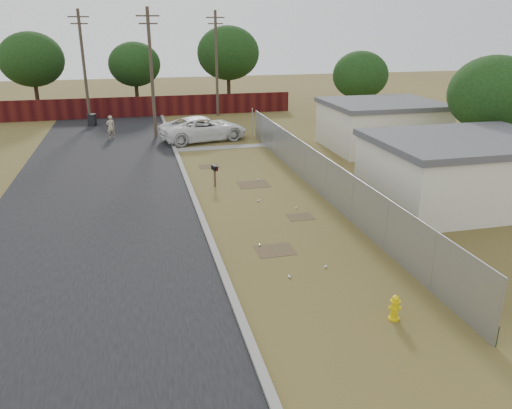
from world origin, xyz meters
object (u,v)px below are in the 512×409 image
object	(u,v)px
mailbox	(215,170)
trash_bin	(92,120)
pedestrian	(111,127)
pickup_truck	(204,129)
fire_hydrant	(395,308)

from	to	relation	value
mailbox	trash_bin	size ratio (longest dim) A/B	1.16
mailbox	pedestrian	distance (m)	14.21
mailbox	pedestrian	xyz separation A→B (m)	(-5.47, 13.11, -0.04)
pedestrian	trash_bin	bearing A→B (deg)	-90.42
mailbox	trash_bin	bearing A→B (deg)	111.05
pickup_truck	pedestrian	size ratio (longest dim) A/B	3.68
fire_hydrant	trash_bin	bearing A→B (deg)	107.49
fire_hydrant	trash_bin	distance (m)	33.38
mailbox	pickup_truck	size ratio (longest dim) A/B	0.18
pedestrian	trash_bin	size ratio (longest dim) A/B	1.74
fire_hydrant	trash_bin	xyz separation A→B (m)	(-10.03, 31.83, 0.13)
fire_hydrant	trash_bin	world-z (taller)	trash_bin
fire_hydrant	mailbox	bearing A→B (deg)	102.32
fire_hydrant	pedestrian	world-z (taller)	pedestrian
pedestrian	fire_hydrant	bearing A→B (deg)	90.10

